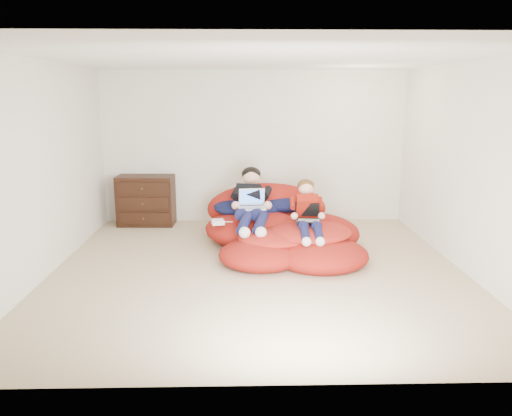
{
  "coord_description": "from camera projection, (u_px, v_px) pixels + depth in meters",
  "views": [
    {
      "loc": [
        -0.16,
        -5.8,
        2.1
      ],
      "look_at": [
        -0.01,
        0.36,
        0.7
      ],
      "focal_mm": 35.0,
      "sensor_mm": 36.0,
      "label": 1
    }
  ],
  "objects": [
    {
      "name": "younger_boy",
      "position": [
        308.0,
        210.0,
        6.57
      ],
      "size": [
        0.3,
        1.03,
        0.69
      ],
      "color": "#9E1B0D",
      "rests_on": "beanbag_pile"
    },
    {
      "name": "older_boy",
      "position": [
        252.0,
        199.0,
        6.99
      ],
      "size": [
        0.49,
        1.39,
        0.74
      ],
      "color": "black",
      "rests_on": "beanbag_pile"
    },
    {
      "name": "power_adapter",
      "position": [
        218.0,
        222.0,
        6.75
      ],
      "size": [
        0.19,
        0.19,
        0.06
      ],
      "primitive_type": "cube",
      "rotation": [
        0.0,
        0.0,
        0.23
      ],
      "color": "white",
      "rests_on": "beanbag_pile"
    },
    {
      "name": "beanbag_pile",
      "position": [
        281.0,
        228.0,
        7.02
      ],
      "size": [
        2.19,
        2.38,
        0.87
      ],
      "color": "#AD1B13",
      "rests_on": "ground"
    },
    {
      "name": "dresser",
      "position": [
        146.0,
        200.0,
        8.19
      ],
      "size": [
        0.92,
        0.53,
        0.82
      ],
      "color": "black",
      "rests_on": "ground"
    },
    {
      "name": "laptop_black",
      "position": [
        308.0,
        215.0,
        6.53
      ],
      "size": [
        0.36,
        0.39,
        0.22
      ],
      "color": "black",
      "rests_on": "younger_boy"
    },
    {
      "name": "laptop_white",
      "position": [
        252.0,
        203.0,
        6.85
      ],
      "size": [
        0.38,
        0.36,
        0.26
      ],
      "color": "white",
      "rests_on": "older_boy"
    },
    {
      "name": "cream_pillow",
      "position": [
        240.0,
        194.0,
        7.65
      ],
      "size": [
        0.46,
        0.3,
        0.3
      ],
      "primitive_type": "ellipsoid",
      "color": "beige",
      "rests_on": "beanbag_pile"
    },
    {
      "name": "room_shell",
      "position": [
        258.0,
        253.0,
        6.08
      ],
      "size": [
        5.1,
        5.1,
        2.77
      ],
      "color": "#C6B18D",
      "rests_on": "ground"
    }
  ]
}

